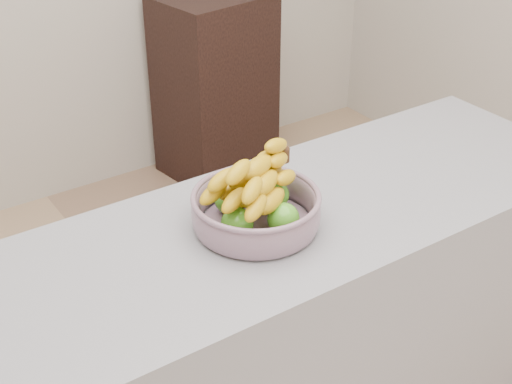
# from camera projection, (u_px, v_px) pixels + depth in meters

# --- Properties ---
(counter) EXTENTS (2.00, 0.60, 0.90)m
(counter) POSITION_uv_depth(u_px,v_px,m) (264.00, 356.00, 2.02)
(counter) COLOR gray
(counter) RESTS_ON ground
(cabinet) EXTENTS (0.58, 0.49, 0.94)m
(cabinet) POSITION_uv_depth(u_px,v_px,m) (215.00, 86.00, 3.66)
(cabinet) COLOR black
(cabinet) RESTS_ON ground
(fruit_bowl) EXTENTS (0.32, 0.32, 0.19)m
(fruit_bowl) POSITION_uv_depth(u_px,v_px,m) (256.00, 206.00, 1.74)
(fruit_bowl) COLOR #8C99A9
(fruit_bowl) RESTS_ON counter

